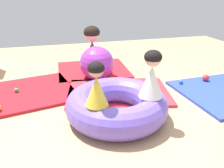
# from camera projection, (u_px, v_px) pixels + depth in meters

# --- Properties ---
(ground_plane) EXTENTS (8.00, 8.00, 0.00)m
(ground_plane) POSITION_uv_depth(u_px,v_px,m) (124.00, 115.00, 2.87)
(ground_plane) COLOR tan
(gym_mat_center_rear) EXTENTS (1.48, 1.39, 0.04)m
(gym_mat_center_rear) POSITION_uv_depth(u_px,v_px,m) (28.00, 93.00, 3.43)
(gym_mat_center_rear) COLOR #B21923
(gym_mat_center_rear) RESTS_ON ground
(gym_mat_front) EXTENTS (1.61, 1.25, 0.04)m
(gym_mat_front) POSITION_uv_depth(u_px,v_px,m) (118.00, 92.00, 3.45)
(gym_mat_front) COLOR red
(gym_mat_front) RESTS_ON ground
(gym_mat_near_left) EXTENTS (1.30, 1.17, 0.04)m
(gym_mat_near_left) POSITION_uv_depth(u_px,v_px,m) (93.00, 70.00, 4.36)
(gym_mat_near_left) COLOR red
(gym_mat_near_left) RESTS_ON ground
(inflatable_cushion) EXTENTS (1.19, 1.19, 0.34)m
(inflatable_cushion) POSITION_uv_depth(u_px,v_px,m) (117.00, 105.00, 2.76)
(inflatable_cushion) COLOR #7056D1
(inflatable_cushion) RESTS_ON ground
(child_in_yellow) EXTENTS (0.32, 0.32, 0.46)m
(child_in_yellow) POSITION_uv_depth(u_px,v_px,m) (96.00, 85.00, 2.31)
(child_in_yellow) COLOR yellow
(child_in_yellow) RESTS_ON inflatable_cushion
(child_in_white) EXTENTS (0.29, 0.29, 0.52)m
(child_in_white) POSITION_uv_depth(u_px,v_px,m) (152.00, 74.00, 2.50)
(child_in_white) COLOR white
(child_in_white) RESTS_ON inflatable_cushion
(adult_seated) EXTENTS (0.56, 0.56, 0.78)m
(adult_seated) POSITION_uv_depth(u_px,v_px,m) (92.00, 49.00, 4.21)
(adult_seated) COLOR #4C4751
(adult_seated) RESTS_ON gym_mat_near_left
(play_ball_orange) EXTENTS (0.11, 0.11, 0.11)m
(play_ball_orange) POSITION_uv_depth(u_px,v_px,m) (122.00, 93.00, 3.26)
(play_ball_orange) COLOR orange
(play_ball_orange) RESTS_ON gym_mat_front
(play_ball_teal) EXTENTS (0.08, 0.08, 0.08)m
(play_ball_teal) POSITION_uv_depth(u_px,v_px,m) (94.00, 85.00, 3.53)
(play_ball_teal) COLOR teal
(play_ball_teal) RESTS_ON gym_mat_front
(play_ball_pink) EXTENTS (0.09, 0.09, 0.09)m
(play_ball_pink) POSITION_uv_depth(u_px,v_px,m) (86.00, 63.00, 4.54)
(play_ball_pink) COLOR pink
(play_ball_pink) RESTS_ON gym_mat_near_left
(play_ball_red) EXTENTS (0.11, 0.11, 0.11)m
(play_ball_red) POSITION_uv_depth(u_px,v_px,m) (206.00, 78.00, 3.79)
(play_ball_red) COLOR red
(play_ball_red) RESTS_ON gym_mat_far_right
(play_ball_green) EXTENTS (0.06, 0.06, 0.06)m
(play_ball_green) POSITION_uv_depth(u_px,v_px,m) (16.00, 90.00, 3.39)
(play_ball_green) COLOR green
(play_ball_green) RESTS_ON gym_mat_center_rear
(play_ball_blue_second) EXTENTS (0.06, 0.06, 0.06)m
(play_ball_blue_second) POSITION_uv_depth(u_px,v_px,m) (181.00, 82.00, 3.68)
(play_ball_blue_second) COLOR blue
(play_ball_blue_second) RESTS_ON gym_mat_far_right
(exercise_ball_large) EXTENTS (0.56, 0.56, 0.56)m
(exercise_ball_large) POSITION_uv_depth(u_px,v_px,m) (97.00, 63.00, 3.87)
(exercise_ball_large) COLOR purple
(exercise_ball_large) RESTS_ON ground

